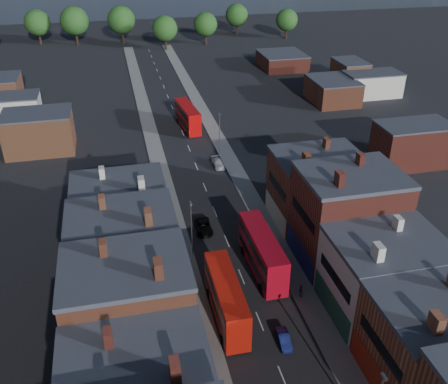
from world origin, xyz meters
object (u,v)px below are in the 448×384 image
ped_3 (301,290)px  car_1 (284,339)px  bus_2 (188,116)px  bus_0 (226,299)px  car_2 (203,227)px  car_3 (218,163)px  bus_1 (262,252)px

ped_3 → car_1: bearing=157.6°
ped_3 → bus_2: bearing=15.7°
bus_0 → car_2: bearing=87.7°
bus_2 → car_3: bearing=-88.8°
car_1 → car_3: (2.24, 42.87, 0.06)m
bus_2 → bus_1: bearing=-94.2°
car_1 → car_3: 42.93m
car_1 → car_3: bearing=91.2°
bus_0 → ped_3: size_ratio=7.05×
bus_0 → bus_2: bearing=85.4°
car_1 → bus_0: bearing=138.6°
bus_2 → ped_3: (4.39, -55.24, -1.75)m
car_1 → ped_3: bearing=60.6°
bus_1 → car_1: 12.69m
ped_3 → bus_1: bearing=38.6°
bus_2 → car_2: (-4.16, -38.71, -2.04)m
bus_1 → bus_2: bearing=90.7°
car_1 → bus_1: bearing=88.3°
car_2 → bus_2: bearing=85.2°
bus_2 → car_1: (0.06, -61.75, -2.15)m
car_2 → car_3: size_ratio=1.12×
bus_0 → ped_3: (9.39, 1.36, -1.78)m
car_3 → car_1: bearing=-94.9°
bus_2 → car_3: (2.30, -18.88, -2.09)m
bus_2 → car_2: 38.99m
car_2 → ped_3: bearing=-61.3°
car_1 → ped_3: (4.33, 6.51, 0.40)m
bus_1 → car_1: size_ratio=3.62×
bus_0 → ped_3: bus_0 is taller
car_1 → ped_3: size_ratio=2.03×
bus_2 → car_3: size_ratio=2.77×
bus_1 → car_2: 12.16m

